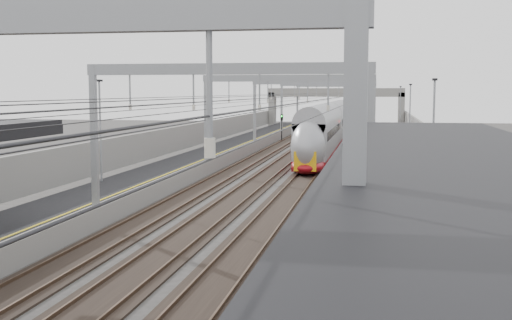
% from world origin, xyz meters
% --- Properties ---
extents(platform_left, '(4.00, 120.00, 1.00)m').
position_xyz_m(platform_left, '(-8.00, 45.00, 0.50)').
color(platform_left, black).
rests_on(platform_left, ground).
extents(platform_right, '(4.00, 120.00, 1.00)m').
position_xyz_m(platform_right, '(8.00, 45.00, 0.50)').
color(platform_right, black).
rests_on(platform_right, ground).
extents(tracks, '(11.40, 140.00, 0.20)m').
position_xyz_m(tracks, '(0.00, 45.00, 0.05)').
color(tracks, black).
rests_on(tracks, ground).
extents(overhead_line, '(13.00, 140.00, 6.60)m').
position_xyz_m(overhead_line, '(0.00, 51.62, 6.14)').
color(overhead_line, gray).
rests_on(overhead_line, platform_left).
extents(canopy_right, '(4.40, 30.00, 4.24)m').
position_xyz_m(canopy_right, '(8.03, 2.99, 5.09)').
color(canopy_right, black).
rests_on(canopy_right, platform_right).
extents(overbridge, '(22.00, 2.20, 6.90)m').
position_xyz_m(overbridge, '(0.00, 100.00, 5.31)').
color(overbridge, gray).
rests_on(overbridge, ground).
extents(wall_left, '(0.30, 120.00, 3.20)m').
position_xyz_m(wall_left, '(-11.20, 45.00, 1.60)').
color(wall_left, gray).
rests_on(wall_left, ground).
extents(wall_right, '(0.30, 120.00, 3.20)m').
position_xyz_m(wall_right, '(11.20, 45.00, 1.60)').
color(wall_right, gray).
rests_on(wall_right, ground).
extents(train, '(2.62, 47.69, 4.14)m').
position_xyz_m(train, '(1.50, 62.82, 2.04)').
color(train, maroon).
rests_on(train, ground).
extents(signal_green, '(0.32, 0.32, 3.48)m').
position_xyz_m(signal_green, '(-5.20, 74.64, 2.42)').
color(signal_green, black).
rests_on(signal_green, ground).
extents(signal_red_near, '(0.32, 0.32, 3.48)m').
position_xyz_m(signal_red_near, '(3.20, 63.04, 2.42)').
color(signal_red_near, black).
rests_on(signal_red_near, ground).
extents(signal_red_far, '(0.32, 0.32, 3.48)m').
position_xyz_m(signal_red_far, '(5.40, 70.35, 2.42)').
color(signal_red_far, black).
rests_on(signal_red_far, ground).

